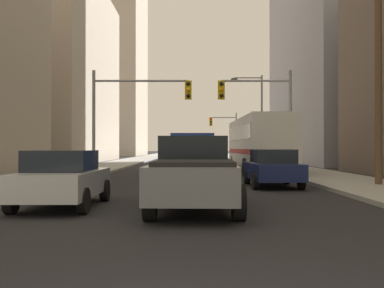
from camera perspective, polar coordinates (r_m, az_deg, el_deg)
name	(u,v)px	position (r m, az deg, el deg)	size (l,w,h in m)	color
sidewalk_left	(132,161)	(53.40, -7.49, -2.07)	(3.91, 160.00, 0.15)	#9E9E99
sidewalk_right	(252,161)	(53.40, 7.50, -2.07)	(3.91, 160.00, 0.15)	#9E9E99
city_bus	(258,142)	(28.87, 8.26, 0.22)	(2.73, 11.55, 3.40)	silver
pickup_truck_grey	(194,173)	(11.80, 0.23, -3.66)	(2.20, 5.46, 1.90)	slate
cargo_van_blue	(193,154)	(23.36, 0.17, -1.20)	(2.16, 5.25, 2.26)	navy
sedan_silver	(63,178)	(12.73, -15.81, -4.14)	(1.95, 4.22, 1.52)	#B7BABF
sedan_navy	(272,168)	(18.89, 9.99, -2.93)	(1.95, 4.24, 1.52)	#141E4C
sedan_black	(194,160)	(30.54, 0.21, -1.99)	(1.95, 4.25, 1.52)	black
traffic_signal_near_left	(137,103)	(26.33, -6.83, 5.08)	(5.67, 0.44, 6.00)	gray
traffic_signal_near_right	(259,104)	(26.41, 8.30, 4.92)	(4.21, 0.44, 6.00)	gray
traffic_signal_far_right	(225,128)	(57.96, 4.09, 1.96)	(3.50, 0.44, 6.00)	gray
utility_pole_right	(378,62)	(19.73, 22.19, 9.47)	(2.20, 0.28, 9.41)	brown
street_lamp_right	(257,111)	(37.80, 8.05, 4.07)	(2.62, 0.32, 7.50)	gray
building_left_mid_office	(1,73)	(56.03, -22.70, 8.21)	(22.50, 25.14, 19.98)	#B7A893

